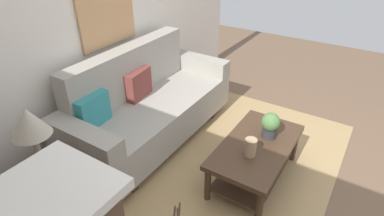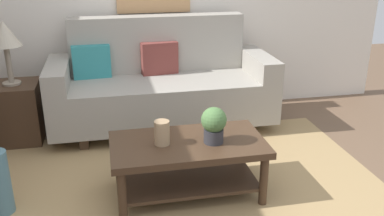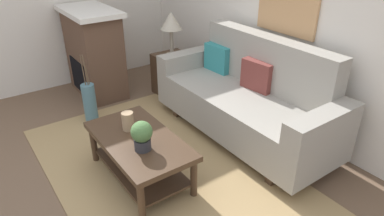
{
  "view_description": "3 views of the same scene",
  "coord_description": "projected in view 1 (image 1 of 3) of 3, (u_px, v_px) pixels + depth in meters",
  "views": [
    {
      "loc": [
        -2.33,
        -0.46,
        2.25
      ],
      "look_at": [
        0.03,
        1.03,
        0.56
      ],
      "focal_mm": 29.25,
      "sensor_mm": 36.0,
      "label": 1
    },
    {
      "loc": [
        -0.55,
        -2.42,
        1.74
      ],
      "look_at": [
        0.11,
        0.72,
        0.51
      ],
      "focal_mm": 39.93,
      "sensor_mm": 36.0,
      "label": 2
    },
    {
      "loc": [
        2.33,
        -0.82,
        2.08
      ],
      "look_at": [
        0.03,
        0.82,
        0.58
      ],
      "focal_mm": 32.16,
      "sensor_mm": 36.0,
      "label": 3
    }
  ],
  "objects": [
    {
      "name": "ground_plane",
      "position": [
        279.0,
        187.0,
        3.06
      ],
      "size": [
        9.17,
        9.17,
        0.0
      ],
      "primitive_type": "plane",
      "color": "brown"
    },
    {
      "name": "wall_back",
      "position": [
        105.0,
        18.0,
        3.34
      ],
      "size": [
        5.17,
        0.1,
        2.7
      ],
      "primitive_type": "cube",
      "color": "silver",
      "rests_on": "ground_plane"
    },
    {
      "name": "area_rug",
      "position": [
        233.0,
        168.0,
        3.29
      ],
      "size": [
        2.99,
        1.9,
        0.01
      ],
      "primitive_type": "cube",
      "color": "#A38456",
      "rests_on": "ground_plane"
    },
    {
      "name": "couch",
      "position": [
        149.0,
        106.0,
        3.55
      ],
      "size": [
        2.15,
        0.84,
        1.08
      ],
      "color": "gray",
      "rests_on": "ground_plane"
    },
    {
      "name": "throw_pillow_teal",
      "position": [
        93.0,
        110.0,
        3.0
      ],
      "size": [
        0.37,
        0.14,
        0.32
      ],
      "primitive_type": "cube",
      "rotation": [
        0.0,
        0.0,
        0.07
      ],
      "color": "teal",
      "rests_on": "couch"
    },
    {
      "name": "throw_pillow_maroon",
      "position": [
        138.0,
        84.0,
        3.48
      ],
      "size": [
        0.37,
        0.16,
        0.32
      ],
      "primitive_type": "cube",
      "rotation": [
        0.0,
        0.0,
        0.11
      ],
      "color": "brown",
      "rests_on": "couch"
    },
    {
      "name": "coffee_table",
      "position": [
        256.0,
        154.0,
        3.02
      ],
      "size": [
        1.1,
        0.6,
        0.43
      ],
      "color": "#422D1E",
      "rests_on": "ground_plane"
    },
    {
      "name": "tabletop_vase",
      "position": [
        250.0,
        147.0,
        2.78
      ],
      "size": [
        0.11,
        0.11,
        0.17
      ],
      "primitive_type": "cylinder",
      "color": "tan",
      "rests_on": "coffee_table"
    },
    {
      "name": "potted_plant_tabletop",
      "position": [
        270.0,
        125.0,
        2.99
      ],
      "size": [
        0.18,
        0.18,
        0.26
      ],
      "color": "#2D2D33",
      "rests_on": "coffee_table"
    },
    {
      "name": "side_table",
      "position": [
        53.0,
        196.0,
        2.6
      ],
      "size": [
        0.44,
        0.44,
        0.56
      ],
      "primitive_type": "cube",
      "color": "#422D1E",
      "rests_on": "ground_plane"
    },
    {
      "name": "table_lamp",
      "position": [
        30.0,
        125.0,
        2.23
      ],
      "size": [
        0.28,
        0.28,
        0.57
      ],
      "color": "gray",
      "rests_on": "side_table"
    },
    {
      "name": "framed_painting",
      "position": [
        107.0,
        12.0,
        3.25
      ],
      "size": [
        0.76,
        0.03,
        0.69
      ],
      "primitive_type": "cube",
      "color": "tan"
    }
  ]
}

